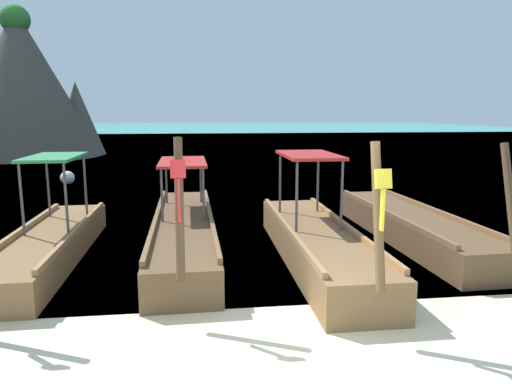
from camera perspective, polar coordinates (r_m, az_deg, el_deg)
ground at (r=5.49m, az=5.39°, el=-21.72°), size 120.00×120.00×0.00m
sea_water at (r=66.50m, az=-6.24°, el=7.28°), size 120.00×120.00×0.00m
longtail_boat_green_ribbon at (r=9.91m, az=-24.08°, el=-5.78°), size 1.22×5.92×2.51m
longtail_boat_red_ribbon at (r=10.04m, az=-8.88°, el=-4.74°), size 1.36×7.17×2.54m
longtail_boat_yellow_ribbon at (r=9.06m, az=7.44°, el=-6.18°), size 1.24×6.16×2.51m
longtail_boat_blue_ribbon at (r=11.02m, az=18.60°, el=-4.08°), size 1.42×6.44×2.40m
karst_rock at (r=33.99m, az=-26.66°, el=11.64°), size 9.69×9.61×9.54m
mooring_buoy_near at (r=19.94m, az=-22.22°, el=1.62°), size 0.55×0.55×0.55m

